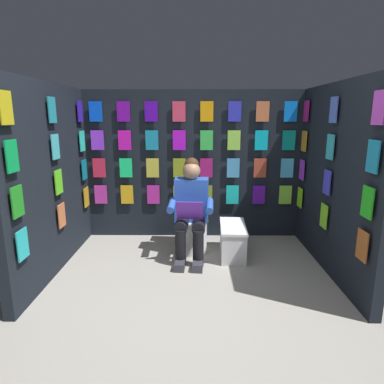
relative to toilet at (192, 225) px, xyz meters
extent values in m
plane|color=#9E998E|center=(-0.01, 1.56, -0.33)|extent=(30.00, 30.00, 0.00)
cube|color=black|center=(-0.01, -0.55, 0.68)|extent=(3.03, 0.10, 2.01)
cube|color=#B930A8|center=(1.27, -0.47, 0.28)|extent=(0.17, 0.01, 0.26)
cube|color=gold|center=(0.91, -0.47, 0.28)|extent=(0.17, 0.01, 0.26)
cube|color=#C0269D|center=(0.54, -0.47, 0.28)|extent=(0.17, 0.01, 0.26)
cube|color=#B6EC3B|center=(0.18, -0.47, 0.28)|extent=(0.17, 0.01, 0.26)
cube|color=olive|center=(-0.19, -0.47, 0.28)|extent=(0.17, 0.01, 0.26)
cube|color=#17C5BE|center=(-0.55, -0.47, 0.28)|extent=(0.17, 0.01, 0.26)
cube|color=#5C13AE|center=(-0.92, -0.47, 0.28)|extent=(0.17, 0.01, 0.26)
cube|color=#90D840|center=(-1.29, -0.47, 0.28)|extent=(0.17, 0.01, 0.26)
cube|color=#D52444|center=(1.27, -0.47, 0.65)|extent=(0.17, 0.01, 0.26)
cube|color=#1AE778|center=(0.91, -0.47, 0.65)|extent=(0.17, 0.01, 0.26)
cube|color=gold|center=(0.54, -0.47, 0.65)|extent=(0.17, 0.01, 0.26)
cube|color=olive|center=(0.18, -0.47, 0.65)|extent=(0.17, 0.01, 0.26)
cube|color=#A2196A|center=(-0.19, -0.47, 0.65)|extent=(0.17, 0.01, 0.26)
cube|color=#4699D0|center=(-0.55, -0.47, 0.65)|extent=(0.17, 0.01, 0.26)
cube|color=#A9432C|center=(-0.92, -0.47, 0.65)|extent=(0.17, 0.01, 0.26)
cube|color=#46B8DE|center=(-1.29, -0.47, 0.65)|extent=(0.17, 0.01, 0.26)
cube|color=#9532E9|center=(1.27, -0.47, 1.03)|extent=(0.17, 0.01, 0.26)
cube|color=#D016B5|center=(0.91, -0.47, 1.03)|extent=(0.17, 0.01, 0.26)
cube|color=teal|center=(0.54, -0.47, 1.03)|extent=(0.17, 0.01, 0.26)
cube|color=#B213D7|center=(0.18, -0.47, 1.03)|extent=(0.17, 0.01, 0.26)
cube|color=green|center=(-0.19, -0.47, 1.03)|extent=(0.17, 0.01, 0.26)
cube|color=#99DD49|center=(-0.55, -0.47, 1.03)|extent=(0.17, 0.01, 0.26)
cube|color=#0CBAD5|center=(-0.92, -0.47, 1.03)|extent=(0.17, 0.01, 0.26)
cube|color=#0B8F88|center=(-1.29, -0.47, 1.03)|extent=(0.17, 0.01, 0.26)
cube|color=blue|center=(1.27, -0.47, 1.40)|extent=(0.17, 0.01, 0.26)
cube|color=#700EA1|center=(0.91, -0.47, 1.40)|extent=(0.17, 0.01, 0.26)
cube|color=#4A0AA8|center=(0.54, -0.47, 1.40)|extent=(0.17, 0.01, 0.26)
cube|color=#D33655|center=(0.18, -0.47, 1.40)|extent=(0.17, 0.01, 0.26)
cube|color=orange|center=(-0.19, -0.47, 1.40)|extent=(0.17, 0.01, 0.26)
cube|color=#2A2CBD|center=(-0.55, -0.47, 1.40)|extent=(0.17, 0.01, 0.26)
cube|color=#CB6940|center=(-0.92, -0.47, 1.40)|extent=(0.17, 0.01, 0.26)
cube|color=#0C72EF|center=(-1.29, -0.47, 1.40)|extent=(0.17, 0.01, 0.26)
cube|color=black|center=(-1.52, 0.53, 0.68)|extent=(0.10, 2.06, 2.01)
cube|color=#8DF11E|center=(-1.44, -0.32, 0.28)|extent=(0.01, 0.17, 0.26)
cube|color=#86E227|center=(-1.44, 0.53, 0.28)|extent=(0.01, 0.17, 0.26)
cube|color=#A65623|center=(-1.44, 1.37, 0.28)|extent=(0.01, 0.17, 0.26)
cube|color=#A531DC|center=(-1.44, -0.32, 0.65)|extent=(0.01, 0.17, 0.26)
cube|color=#3B3CD0|center=(-1.44, 0.53, 0.65)|extent=(0.01, 0.17, 0.26)
cube|color=green|center=(-1.44, 1.37, 0.65)|extent=(0.01, 0.17, 0.26)
cube|color=orange|center=(-1.44, -0.32, 1.03)|extent=(0.01, 0.17, 0.26)
cube|color=#2EABB6|center=(-1.44, 0.53, 1.03)|extent=(0.01, 0.17, 0.26)
cube|color=teal|center=(-1.44, 1.37, 1.03)|extent=(0.01, 0.17, 0.26)
cube|color=#A9176A|center=(-1.44, -0.32, 1.40)|extent=(0.01, 0.17, 0.26)
cube|color=#4464C4|center=(-1.44, 0.53, 1.40)|extent=(0.01, 0.17, 0.26)
cube|color=#BB41C3|center=(-1.44, 1.37, 1.40)|extent=(0.01, 0.17, 0.26)
cube|color=black|center=(1.51, 0.53, 0.68)|extent=(0.10, 2.06, 2.01)
cube|color=#22B8BC|center=(1.42, 1.37, 0.28)|extent=(0.01, 0.17, 0.26)
cube|color=#D77545|center=(1.42, 0.53, 0.28)|extent=(0.01, 0.17, 0.26)
cube|color=gold|center=(1.42, -0.32, 0.28)|extent=(0.01, 0.17, 0.26)
cube|color=#208E22|center=(1.42, 1.37, 0.65)|extent=(0.01, 0.17, 0.26)
cube|color=#5CD522|center=(1.42, 0.53, 0.65)|extent=(0.01, 0.17, 0.26)
cube|color=#0A738D|center=(1.42, -0.32, 0.65)|extent=(0.01, 0.17, 0.26)
cube|color=#0E9947|center=(1.42, 1.37, 1.03)|extent=(0.01, 0.17, 0.26)
cube|color=#40B9C3|center=(1.42, 0.53, 1.03)|extent=(0.01, 0.17, 0.26)
cube|color=#28D4B1|center=(1.42, -0.32, 1.03)|extent=(0.01, 0.17, 0.26)
cube|color=gold|center=(1.42, 1.37, 1.40)|extent=(0.01, 0.17, 0.26)
cube|color=teal|center=(1.42, 0.53, 1.40)|extent=(0.01, 0.17, 0.26)
cube|color=#3218A3|center=(1.42, -0.32, 1.40)|extent=(0.01, 0.17, 0.26)
cylinder|color=white|center=(0.00, 0.08, -0.13)|extent=(0.38, 0.38, 0.40)
cylinder|color=white|center=(0.00, 0.08, 0.09)|extent=(0.41, 0.41, 0.02)
cube|color=white|center=(-0.01, -0.18, 0.25)|extent=(0.39, 0.20, 0.36)
cylinder|color=white|center=(-0.01, -0.09, 0.25)|extent=(0.39, 0.09, 0.39)
cube|color=blue|center=(0.00, 0.11, 0.36)|extent=(0.41, 0.24, 0.52)
sphere|color=tan|center=(0.01, 0.14, 0.71)|extent=(0.21, 0.21, 0.21)
sphere|color=#472D19|center=(0.00, 0.11, 0.78)|extent=(0.17, 0.17, 0.17)
cylinder|color=black|center=(-0.08, 0.31, 0.11)|extent=(0.17, 0.41, 0.15)
cylinder|color=black|center=(0.12, 0.30, 0.11)|extent=(0.17, 0.41, 0.15)
cylinder|color=black|center=(-0.07, 0.49, -0.11)|extent=(0.12, 0.12, 0.42)
cylinder|color=black|center=(0.13, 0.48, -0.11)|extent=(0.12, 0.12, 0.42)
cube|color=#33333D|center=(-0.07, 0.55, -0.28)|extent=(0.12, 0.27, 0.09)
cube|color=#33333D|center=(0.13, 0.54, -0.28)|extent=(0.12, 0.27, 0.09)
cylinder|color=blue|center=(-0.20, 0.30, 0.33)|extent=(0.10, 0.31, 0.13)
cylinder|color=blue|center=(0.23, 0.27, 0.33)|extent=(0.10, 0.31, 0.13)
cube|color=purple|center=(0.02, 0.45, 0.32)|extent=(0.31, 0.15, 0.23)
cube|color=silver|center=(-0.50, 0.19, -0.15)|extent=(0.32, 0.65, 0.36)
cube|color=white|center=(-0.50, 0.19, 0.05)|extent=(0.33, 0.67, 0.03)
camera|label=1|loc=(-0.03, 3.98, 1.33)|focal=30.91mm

